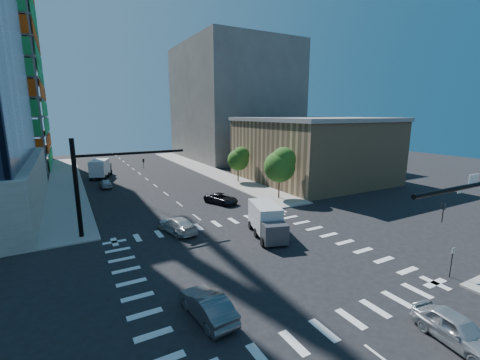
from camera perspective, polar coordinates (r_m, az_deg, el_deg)
ground at (r=25.94m, az=2.25°, el=-13.97°), size 160.00×160.00×0.00m
road_markings at (r=25.94m, az=2.25°, el=-13.96°), size 20.00×20.00×0.01m
sidewalk_ne at (r=65.80m, az=-6.39°, el=1.89°), size 5.00×60.00×0.15m
sidewalk_nw at (r=61.02m, az=-28.62°, el=-0.26°), size 5.00×60.00×0.15m
commercial_building at (r=56.35m, az=12.67°, el=5.41°), size 20.50×22.50×10.60m
bg_building_ne at (r=84.62m, az=-1.27°, el=13.60°), size 24.00×30.00×28.00m
signal_mast_nw at (r=32.08m, az=-24.52°, el=0.34°), size 10.20×0.40×9.00m
tree_south at (r=42.47m, az=7.26°, el=2.76°), size 4.16×4.16×6.82m
tree_north at (r=52.78m, az=-0.17°, el=3.84°), size 3.54×3.52×5.78m
no_parking_sign at (r=27.17m, az=33.52°, el=-11.61°), size 0.30×0.06×2.20m
car_nb_near at (r=20.58m, az=34.16°, el=-21.15°), size 2.37×4.60×1.50m
car_nb_far at (r=40.83m, az=-3.37°, el=-3.33°), size 3.79×5.10×1.29m
car_sb_near at (r=31.75m, az=-11.11°, el=-7.84°), size 3.10×5.37×1.46m
car_sb_mid at (r=53.53m, az=-22.76°, el=-0.58°), size 1.60×3.95×1.35m
car_sb_cross at (r=19.32m, az=-5.84°, el=-21.27°), size 1.98×4.64×1.49m
box_truck_near at (r=29.97m, az=4.92°, el=-7.73°), size 3.85×5.98×2.90m
box_truck_far at (r=62.50m, az=-23.46°, el=1.74°), size 4.43×6.73×3.26m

